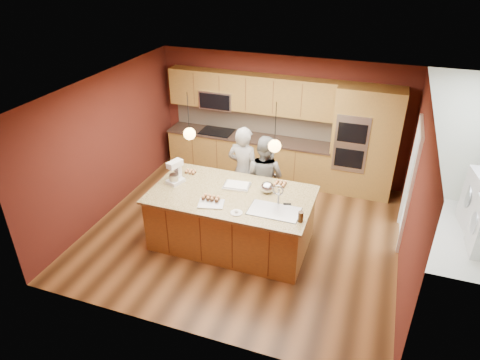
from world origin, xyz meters
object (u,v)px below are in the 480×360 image
at_px(island, 232,218).
at_px(stand_mixer, 175,173).
at_px(mixing_bowl, 267,187).
at_px(person_left, 244,171).
at_px(person_right, 264,178).

distance_m(island, stand_mixer, 1.27).
bearing_deg(mixing_bowl, person_left, 132.20).
bearing_deg(stand_mixer, person_right, 54.70).
height_order(stand_mixer, mixing_bowl, stand_mixer).
relative_size(island, mixing_bowl, 11.89).
relative_size(island, stand_mixer, 6.64).
xyz_separation_m(person_right, mixing_bowl, (0.28, -0.76, 0.26)).
height_order(person_left, person_right, person_left).
relative_size(island, person_left, 1.52).
bearing_deg(stand_mixer, mixing_bowl, 26.15).
bearing_deg(island, person_left, 98.26).
distance_m(person_left, stand_mixer, 1.37).
xyz_separation_m(person_left, mixing_bowl, (0.69, -0.76, 0.20)).
bearing_deg(person_right, mixing_bowl, 124.33).
distance_m(person_right, stand_mixer, 1.69).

